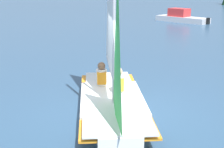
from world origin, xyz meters
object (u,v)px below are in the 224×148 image
sailboat_main (112,85)px  motorboat_distant (181,17)px  sailor_helm (118,87)px  sailor_crew (102,81)px

sailboat_main → motorboat_distant: (17.91, -11.25, -0.38)m
sailboat_main → sailor_helm: bearing=144.4°
motorboat_distant → sailor_helm: bearing=118.8°
sailboat_main → motorboat_distant: bearing=158.8°
sailboat_main → sailor_helm: size_ratio=4.97×
sailor_helm → motorboat_distant: sailor_helm is taller
sailboat_main → sailor_crew: 0.93m
sailor_crew → sailboat_main: bearing=14.1°
sailboat_main → sailor_helm: sailboat_main is taller
sailor_helm → motorboat_distant: size_ratio=0.24×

